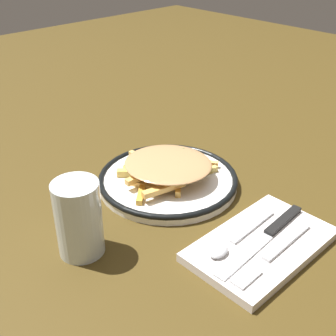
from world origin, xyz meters
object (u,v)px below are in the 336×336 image
object	(u,v)px
plate	(168,180)
fries_heap	(166,166)
fork	(273,253)
spoon	(233,241)
water_glass	(79,219)
knife	(269,233)
napkin	(261,245)

from	to	relation	value
plate	fries_heap	xyz separation A→B (m)	(0.01, -0.00, 0.03)
fork	spoon	xyz separation A→B (m)	(0.05, 0.02, 0.00)
fork	plate	bearing A→B (deg)	-7.94
plate	spoon	xyz separation A→B (m)	(-0.20, 0.06, 0.01)
water_glass	knife	bearing A→B (deg)	-129.86
plate	spoon	size ratio (longest dim) A/B	1.65
plate	fork	xyz separation A→B (m)	(-0.25, 0.04, 0.01)
plate	knife	world-z (taller)	knife
plate	water_glass	distance (m)	0.22
knife	spoon	size ratio (longest dim) A/B	1.38
fork	knife	size ratio (longest dim) A/B	0.84
plate	napkin	distance (m)	0.22
knife	water_glass	bearing A→B (deg)	50.14
fries_heap	spoon	xyz separation A→B (m)	(-0.20, 0.06, -0.02)
water_glass	fork	bearing A→B (deg)	-138.83
plate	knife	distance (m)	0.22
water_glass	spoon	bearing A→B (deg)	-133.88
fries_heap	water_glass	distance (m)	0.22
spoon	napkin	bearing A→B (deg)	-126.94
fries_heap	fork	xyz separation A→B (m)	(-0.26, 0.04, -0.02)
fries_heap	spoon	size ratio (longest dim) A/B	1.35
fork	knife	xyz separation A→B (m)	(0.03, -0.03, 0.00)
napkin	water_glass	xyz separation A→B (m)	(0.18, 0.19, 0.05)
napkin	plate	bearing A→B (deg)	-5.85
napkin	fries_heap	bearing A→B (deg)	-6.10
fries_heap	spoon	bearing A→B (deg)	163.67
napkin	water_glass	world-z (taller)	water_glass
spoon	water_glass	world-z (taller)	water_glass
fork	fries_heap	bearing A→B (deg)	-8.11
knife	water_glass	xyz separation A→B (m)	(0.18, 0.21, 0.04)
fork	spoon	distance (m)	0.06
fries_heap	fork	world-z (taller)	fries_heap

